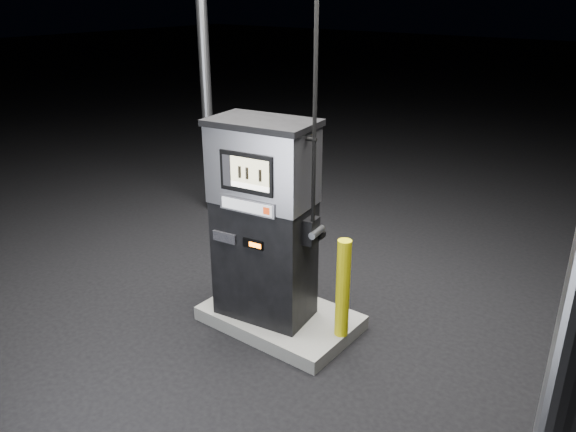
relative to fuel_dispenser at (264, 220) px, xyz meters
The scene contains 5 objects.
ground 1.23m from the fuel_dispenser, 41.64° to the left, with size 80.00×80.00×0.00m, color black.
pump_island 1.15m from the fuel_dispenser, 41.64° to the left, with size 1.60×1.00×0.15m, color slate.
fuel_dispenser is the anchor object (origin of this frame).
bollard_left 0.76m from the fuel_dispenser, 148.80° to the left, with size 0.14×0.14×1.01m, color #C9BF0B.
bollard_right 1.03m from the fuel_dispenser, ahead, with size 0.14×0.14×1.03m, color #C9BF0B.
Camera 1 is at (3.22, -4.05, 3.36)m, focal length 35.00 mm.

